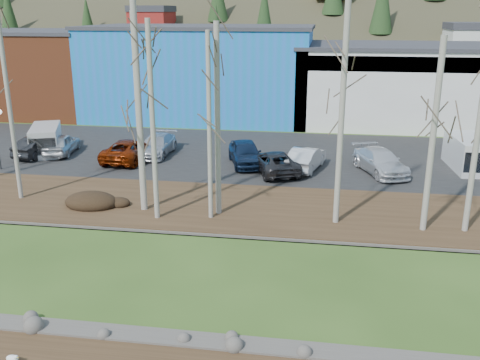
% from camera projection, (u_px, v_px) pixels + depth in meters
% --- Properties ---
extents(dirt_strip, '(80.00, 1.80, 0.03)m').
position_uv_depth(dirt_strip, '(127.00, 356.00, 15.47)').
color(dirt_strip, '#382616').
rests_on(dirt_strip, ground).
extents(near_bank_rocks, '(80.00, 0.80, 0.50)m').
position_uv_depth(near_bank_rocks, '(138.00, 336.00, 16.41)').
color(near_bank_rocks, '#47423D').
rests_on(near_bank_rocks, ground).
extents(river, '(80.00, 8.00, 0.90)m').
position_uv_depth(river, '(174.00, 274.00, 20.28)').
color(river, black).
rests_on(river, ground).
extents(far_bank_rocks, '(80.00, 0.80, 0.46)m').
position_uv_depth(far_bank_rocks, '(199.00, 232.00, 24.14)').
color(far_bank_rocks, '#47423D').
rests_on(far_bank_rocks, ground).
extents(far_bank, '(80.00, 7.00, 0.15)m').
position_uv_depth(far_bank, '(213.00, 206.00, 27.13)').
color(far_bank, '#382616').
rests_on(far_bank, ground).
extents(parking_lot, '(80.00, 14.00, 0.14)m').
position_uv_depth(parking_lot, '(243.00, 154.00, 37.02)').
color(parking_lot, black).
rests_on(parking_lot, ground).
extents(building_brick, '(16.32, 12.24, 7.80)m').
position_uv_depth(building_brick, '(24.00, 71.00, 52.57)').
color(building_brick, brown).
rests_on(building_brick, ground).
extents(building_blue, '(20.40, 12.24, 8.30)m').
position_uv_depth(building_blue, '(202.00, 71.00, 49.85)').
color(building_blue, '#1274C0').
rests_on(building_blue, ground).
extents(building_white, '(18.36, 12.24, 6.80)m').
position_uv_depth(building_white, '(400.00, 83.00, 47.42)').
color(building_white, silver).
rests_on(building_white, ground).
extents(seagull, '(0.43, 0.20, 0.31)m').
position_uv_depth(seagull, '(13.00, 358.00, 15.09)').
color(seagull, gold).
rests_on(seagull, ground).
extents(dirt_mound, '(2.69, 1.90, 0.53)m').
position_uv_depth(dirt_mound, '(91.00, 201.00, 26.90)').
color(dirt_mound, black).
rests_on(dirt_mound, far_bank).
extents(birch_1, '(0.22, 0.22, 11.71)m').
position_uv_depth(birch_1, '(7.00, 86.00, 26.40)').
color(birch_1, '#B1AE9F').
rests_on(birch_1, far_bank).
extents(birch_2, '(0.29, 0.29, 9.93)m').
position_uv_depth(birch_2, '(139.00, 110.00, 25.04)').
color(birch_2, '#B1AE9F').
rests_on(birch_2, far_bank).
extents(birch_3, '(0.24, 0.24, 9.12)m').
position_uv_depth(birch_3, '(153.00, 123.00, 24.10)').
color(birch_3, '#B1AE9F').
rests_on(birch_3, far_bank).
extents(birch_4, '(0.26, 0.26, 8.99)m').
position_uv_depth(birch_4, '(218.00, 122.00, 24.69)').
color(birch_4, '#B1AE9F').
rests_on(birch_4, far_bank).
extents(birch_5, '(0.22, 0.22, 9.42)m').
position_uv_depth(birch_5, '(138.00, 115.00, 25.10)').
color(birch_5, '#B1AE9F').
rests_on(birch_5, far_bank).
extents(birch_6, '(0.21, 0.21, 8.63)m').
position_uv_depth(birch_6, '(209.00, 128.00, 24.20)').
color(birch_6, '#B1AE9F').
rests_on(birch_6, far_bank).
extents(birch_7, '(0.26, 0.26, 11.49)m').
position_uv_depth(birch_7, '(343.00, 99.00, 23.19)').
color(birch_7, '#B1AE9F').
rests_on(birch_7, far_bank).
extents(birch_8, '(0.27, 0.27, 8.48)m').
position_uv_depth(birch_8, '(433.00, 138.00, 22.79)').
color(birch_8, '#B1AE9F').
rests_on(birch_8, far_bank).
extents(birch_9, '(0.25, 0.25, 10.48)m').
position_uv_depth(birch_9, '(480.00, 115.00, 22.39)').
color(birch_9, '#B1AE9F').
rests_on(birch_9, far_bank).
extents(car_0, '(2.28, 4.34, 1.41)m').
position_uv_depth(car_0, '(62.00, 144.00, 36.63)').
color(car_0, silver).
rests_on(car_0, parking_lot).
extents(car_1, '(2.14, 4.31, 1.36)m').
position_uv_depth(car_1, '(40.00, 146.00, 36.13)').
color(car_1, black).
rests_on(car_1, parking_lot).
extents(car_2, '(2.74, 5.28, 1.42)m').
position_uv_depth(car_2, '(130.00, 150.00, 35.06)').
color(car_2, maroon).
rests_on(car_2, parking_lot).
extents(car_3, '(1.93, 4.69, 1.36)m').
position_uv_depth(car_3, '(157.00, 145.00, 36.35)').
color(car_3, '#ACAEB5').
rests_on(car_3, parking_lot).
extents(car_4, '(3.10, 4.88, 1.55)m').
position_uv_depth(car_4, '(245.00, 153.00, 34.00)').
color(car_4, '#152541').
rests_on(car_4, parking_lot).
extents(car_5, '(2.49, 4.55, 1.42)m').
position_uv_depth(car_5, '(306.00, 158.00, 33.04)').
color(car_5, silver).
rests_on(car_5, parking_lot).
extents(car_6, '(3.77, 5.26, 1.33)m').
position_uv_depth(car_6, '(275.00, 162.00, 32.39)').
color(car_6, '#2C2B2E').
rests_on(car_6, parking_lot).
extents(car_7, '(3.62, 5.29, 1.42)m').
position_uv_depth(car_7, '(380.00, 161.00, 32.33)').
color(car_7, silver).
rests_on(car_7, parking_lot).
extents(van_white, '(2.15, 4.62, 1.98)m').
position_uv_depth(van_white, '(469.00, 154.00, 32.94)').
color(van_white, white).
rests_on(van_white, parking_lot).
extents(van_grey, '(3.27, 4.59, 1.86)m').
position_uv_depth(van_grey, '(46.00, 140.00, 36.70)').
color(van_grey, silver).
rests_on(van_grey, parking_lot).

